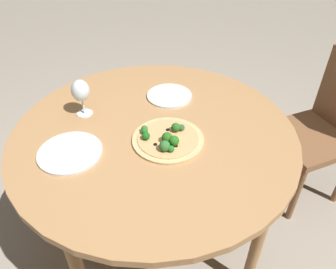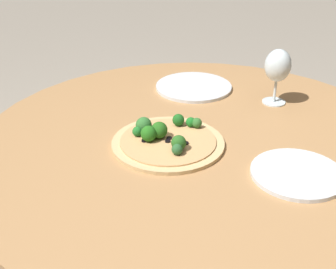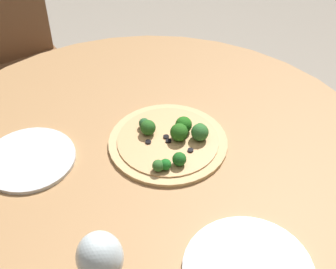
# 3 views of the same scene
# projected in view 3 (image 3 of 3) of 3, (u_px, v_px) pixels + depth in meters

# --- Properties ---
(dining_table) EXTENTS (1.17, 1.17, 0.74)m
(dining_table) POSITION_uv_depth(u_px,v_px,m) (147.00, 185.00, 1.12)
(dining_table) COLOR #A87A4C
(dining_table) RESTS_ON ground_plane
(chair_2) EXTENTS (0.46, 0.46, 0.86)m
(chair_2) POSITION_uv_depth(u_px,v_px,m) (19.00, 67.00, 1.87)
(chair_2) COLOR brown
(chair_2) RESTS_ON ground_plane
(pizza) EXTENTS (0.29, 0.29, 0.06)m
(pizza) POSITION_uv_depth(u_px,v_px,m) (170.00, 140.00, 1.11)
(pizza) COLOR tan
(pizza) RESTS_ON dining_table
(wine_glass) EXTENTS (0.08, 0.08, 0.17)m
(wine_glass) POSITION_uv_depth(u_px,v_px,m) (100.00, 259.00, 0.75)
(wine_glass) COLOR silver
(wine_glass) RESTS_ON dining_table
(plate_near) EXTENTS (0.21, 0.21, 0.01)m
(plate_near) POSITION_uv_depth(u_px,v_px,m) (29.00, 159.00, 1.08)
(plate_near) COLOR silver
(plate_near) RESTS_ON dining_table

